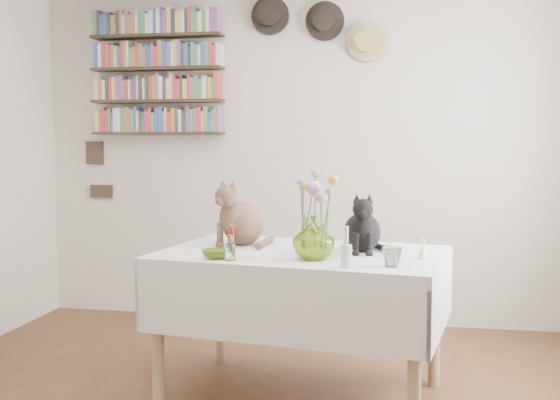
% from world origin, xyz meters
% --- Properties ---
extents(room, '(4.08, 4.58, 2.58)m').
position_xyz_m(room, '(0.00, 0.00, 1.25)').
color(room, brown).
rests_on(room, ground).
extents(dining_table, '(1.56, 1.13, 0.77)m').
position_xyz_m(dining_table, '(0.23, 0.70, 0.58)').
color(dining_table, white).
rests_on(dining_table, room).
extents(tabby_cat, '(0.37, 0.39, 0.37)m').
position_xyz_m(tabby_cat, '(-0.13, 0.88, 0.96)').
color(tabby_cat, brown).
rests_on(tabby_cat, dining_table).
extents(black_cat, '(0.23, 0.29, 0.31)m').
position_xyz_m(black_cat, '(0.53, 0.75, 0.93)').
color(black_cat, black).
rests_on(black_cat, dining_table).
extents(flower_vase, '(0.21, 0.21, 0.21)m').
position_xyz_m(flower_vase, '(0.32, 0.47, 0.88)').
color(flower_vase, '#A7C136').
rests_on(flower_vase, dining_table).
extents(green_bowl, '(0.14, 0.14, 0.04)m').
position_xyz_m(green_bowl, '(-0.15, 0.41, 0.80)').
color(green_bowl, '#A7C136').
rests_on(green_bowl, dining_table).
extents(drinking_glass, '(0.11, 0.11, 0.09)m').
position_xyz_m(drinking_glass, '(0.70, 0.34, 0.82)').
color(drinking_glass, white).
rests_on(drinking_glass, dining_table).
extents(candlestick, '(0.05, 0.05, 0.19)m').
position_xyz_m(candlestick, '(0.49, 0.28, 0.84)').
color(candlestick, white).
rests_on(candlestick, dining_table).
extents(berry_jar, '(0.05, 0.05, 0.20)m').
position_xyz_m(berry_jar, '(-0.07, 0.37, 0.86)').
color(berry_jar, white).
rests_on(berry_jar, dining_table).
extents(porcelain_figurine, '(0.05, 0.05, 0.10)m').
position_xyz_m(porcelain_figurine, '(0.84, 0.59, 0.82)').
color(porcelain_figurine, white).
rests_on(porcelain_figurine, dining_table).
extents(flower_bouquet, '(0.17, 0.13, 0.39)m').
position_xyz_m(flower_bouquet, '(0.32, 0.48, 1.11)').
color(flower_bouquet, '#4C7233').
rests_on(flower_bouquet, flower_vase).
extents(bookshelf_unit, '(1.00, 0.16, 0.91)m').
position_xyz_m(bookshelf_unit, '(-1.10, 2.16, 1.84)').
color(bookshelf_unit, '#2F2516').
rests_on(bookshelf_unit, room).
extents(wall_hats, '(0.98, 0.09, 0.48)m').
position_xyz_m(wall_hats, '(0.12, 2.19, 2.17)').
color(wall_hats, black).
rests_on(wall_hats, room).
extents(wall_art_plaques, '(0.21, 0.02, 0.44)m').
position_xyz_m(wall_art_plaques, '(-1.63, 2.23, 1.12)').
color(wall_art_plaques, '#38281E').
rests_on(wall_art_plaques, room).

